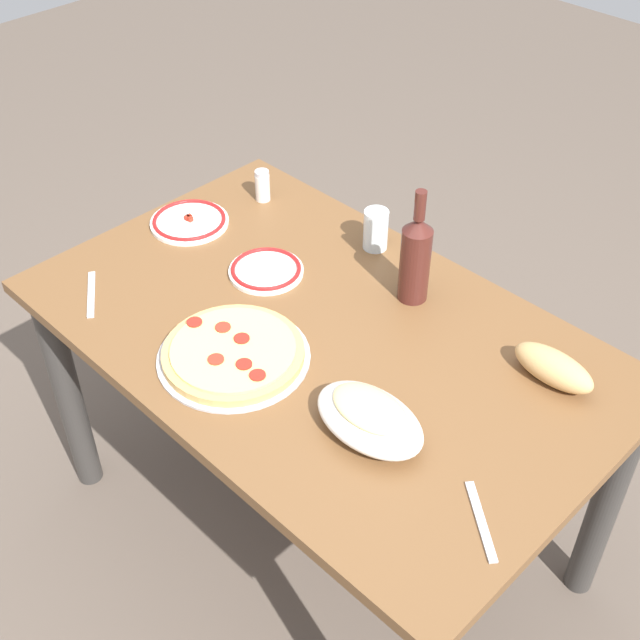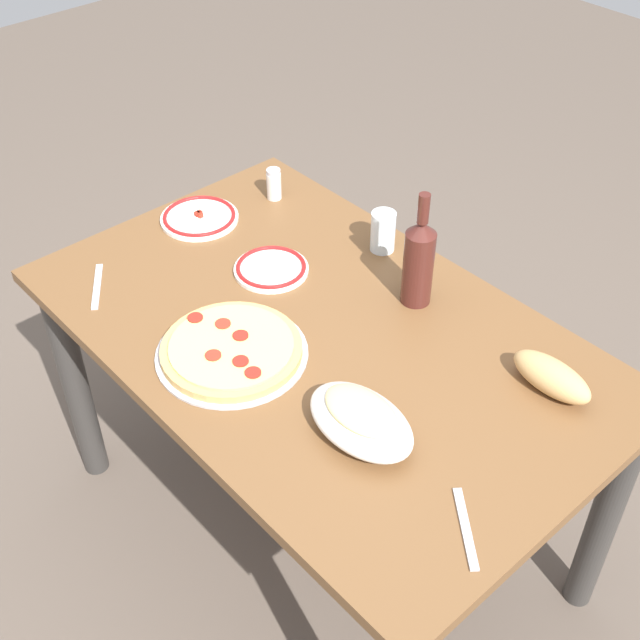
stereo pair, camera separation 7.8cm
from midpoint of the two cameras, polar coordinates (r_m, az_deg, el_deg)
ground_plane at (r=2.39m, az=0.96°, el=-13.89°), size 8.00×8.00×0.00m
dining_table at (r=1.93m, az=1.15°, el=-3.43°), size 1.32×0.82×0.72m
pepperoni_pizza at (r=1.79m, az=-4.83°, el=-2.08°), size 0.33×0.33×0.03m
baked_pasta_dish at (r=1.61m, az=4.21°, el=-6.80°), size 0.24×0.15×0.08m
wine_bottle at (r=1.88m, az=7.94°, el=4.04°), size 0.07×0.07×0.28m
water_glass at (r=2.07m, az=5.40°, el=6.03°), size 0.06×0.06×0.11m
side_plate_near at (r=2.21m, az=-7.24°, el=6.97°), size 0.20×0.20×0.02m
side_plate_far at (r=2.01m, az=-2.25°, el=3.53°), size 0.18×0.18×0.02m
bread_loaf at (r=1.77m, az=16.76°, el=-3.75°), size 0.18×0.08×0.07m
spice_shaker at (r=2.27m, az=-2.18°, el=9.25°), size 0.04×0.04×0.09m
fork_left at (r=1.52m, az=11.41°, el=-13.79°), size 0.14×0.12×0.00m
fork_right at (r=2.02m, az=-13.93°, el=2.23°), size 0.15×0.11×0.00m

